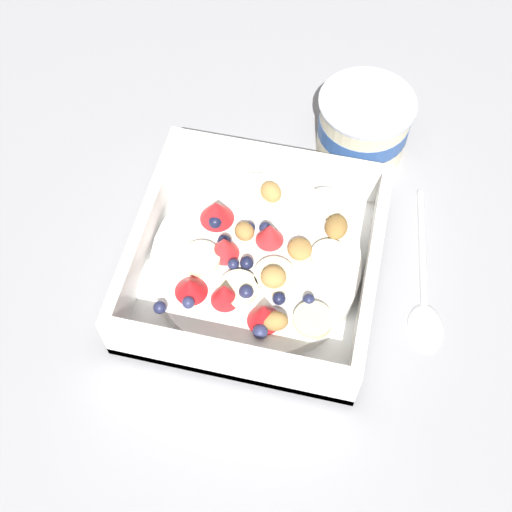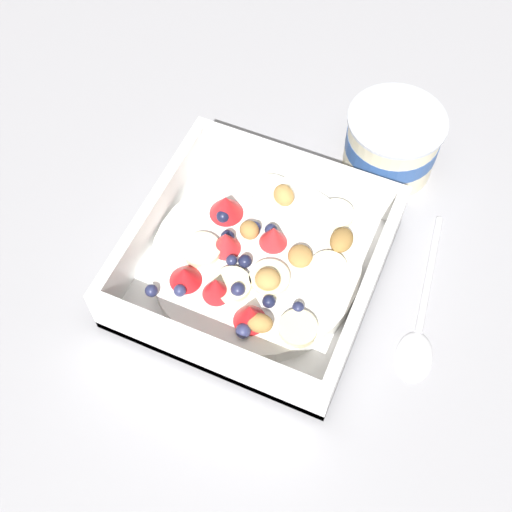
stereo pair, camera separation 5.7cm
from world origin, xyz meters
name	(u,v)px [view 1 (the left image)]	position (x,y,z in m)	size (l,w,h in m)	color
ground_plane	(280,265)	(0.00, 0.00, 0.00)	(2.40, 2.40, 0.00)	#9E9EA3
fruit_bowl	(256,262)	(-0.02, -0.01, 0.02)	(0.21, 0.21, 0.06)	white
spoon	(425,300)	(0.13, -0.01, 0.00)	(0.04, 0.17, 0.01)	silver
yogurt_cup	(363,125)	(0.05, 0.16, 0.03)	(0.09, 0.09, 0.07)	beige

